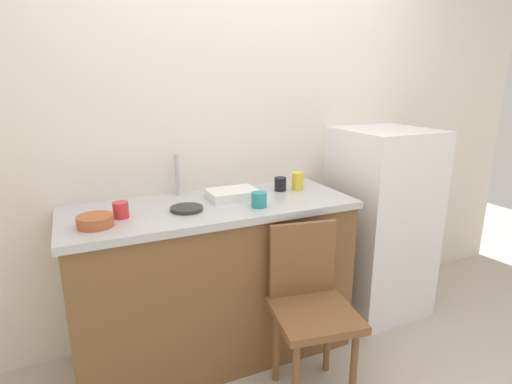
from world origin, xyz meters
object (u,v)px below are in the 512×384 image
chair (310,303)px  cup_black (280,184)px  terracotta_bowl (95,221)px  cup_teal (259,200)px  cup_red (121,210)px  refrigerator (380,222)px  dish_tray (233,194)px  hotplate (187,209)px  cup_yellow (298,181)px

chair → cup_black: (0.12, 0.58, 0.48)m
terracotta_bowl → cup_teal: 0.82m
cup_teal → cup_black: cup_black is taller
terracotta_bowl → cup_red: (0.12, 0.08, 0.01)m
refrigerator → dish_tray: (-1.07, 0.04, 0.32)m
dish_tray → cup_teal: cup_teal is taller
dish_tray → cup_red: cup_red is taller
terracotta_bowl → dish_tray: bearing=13.0°
hotplate → cup_black: cup_black is taller
chair → cup_red: cup_red is taller
refrigerator → terracotta_bowl: bearing=-175.9°
cup_yellow → cup_red: (-1.06, -0.10, -0.01)m
cup_yellow → cup_black: bearing=166.8°
refrigerator → chair: bearing=-149.9°
refrigerator → hotplate: 1.41m
refrigerator → cup_yellow: size_ratio=11.74×
dish_tray → terracotta_bowl: terracotta_bowl is taller
refrigerator → chair: refrigerator is taller
refrigerator → terracotta_bowl: size_ratio=7.74×
dish_tray → cup_black: (0.33, 0.03, 0.02)m
hotplate → cup_yellow: size_ratio=1.55×
dish_tray → hotplate: dish_tray is taller
chair → cup_black: size_ratio=10.73×
terracotta_bowl → cup_teal: bearing=-2.8°
cup_red → terracotta_bowl: bearing=-147.2°
refrigerator → cup_yellow: (-0.64, 0.05, 0.35)m
chair → dish_tray: bearing=119.9°
refrigerator → cup_black: size_ratio=15.51×
cup_black → cup_teal: bearing=-136.4°
dish_tray → terracotta_bowl: 0.77m
cup_teal → cup_yellow: (0.37, 0.22, 0.01)m
cup_teal → cup_red: 0.71m
cup_black → cup_red: (-0.96, -0.12, -0.00)m
dish_tray → terracotta_bowl: bearing=-167.0°
refrigerator → cup_black: (-0.75, 0.07, 0.33)m
terracotta_bowl → cup_teal: size_ratio=2.00×
cup_yellow → hotplate: bearing=-170.6°
terracotta_bowl → cup_black: (1.08, 0.20, 0.02)m
cup_teal → dish_tray: bearing=107.9°
chair → cup_black: 0.76m
chair → cup_black: cup_black is taller
chair → refrigerator: bearing=39.6°
cup_teal → cup_yellow: 0.43m
hotplate → cup_yellow: bearing=9.4°
terracotta_bowl → cup_black: bearing=10.7°
hotplate → cup_teal: 0.39m
cup_black → cup_red: bearing=-172.6°
refrigerator → cup_black: 0.82m
cup_yellow → cup_teal: bearing=-149.0°
hotplate → cup_black: (0.63, 0.15, 0.03)m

